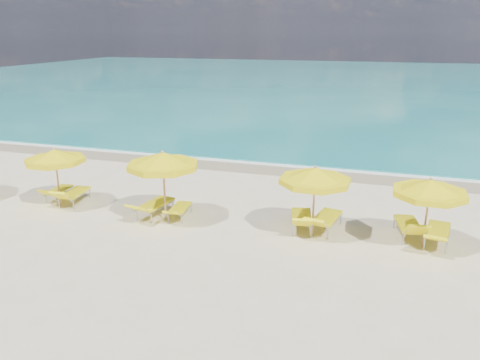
% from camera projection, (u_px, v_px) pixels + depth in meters
% --- Properties ---
extents(ground_plane, '(120.00, 120.00, 0.00)m').
position_uv_depth(ground_plane, '(226.00, 228.00, 15.28)').
color(ground_plane, beige).
extents(ocean, '(120.00, 80.00, 0.30)m').
position_uv_depth(ocean, '(349.00, 82.00, 58.95)').
color(ocean, '#147371').
rests_on(ocean, ground).
extents(wet_sand_band, '(120.00, 2.60, 0.01)m').
position_uv_depth(wet_sand_band, '(277.00, 168.00, 22.01)').
color(wet_sand_band, tan).
rests_on(wet_sand_band, ground).
extents(foam_line, '(120.00, 1.20, 0.03)m').
position_uv_depth(foam_line, '(281.00, 163.00, 22.74)').
color(foam_line, white).
rests_on(foam_line, ground).
extents(whitecap_near, '(14.00, 0.36, 0.05)m').
position_uv_depth(whitecap_near, '(223.00, 124.00, 32.44)').
color(whitecap_near, white).
rests_on(whitecap_near, ground).
extents(whitecap_far, '(18.00, 0.30, 0.05)m').
position_uv_depth(whitecap_far, '(431.00, 117.00, 34.86)').
color(whitecap_far, white).
rests_on(whitecap_far, ground).
extents(umbrella_2, '(2.75, 2.75, 2.18)m').
position_uv_depth(umbrella_2, '(55.00, 157.00, 16.75)').
color(umbrella_2, tan).
rests_on(umbrella_2, ground).
extents(umbrella_3, '(2.57, 2.57, 2.44)m').
position_uv_depth(umbrella_3, '(163.00, 161.00, 15.35)').
color(umbrella_3, tan).
rests_on(umbrella_3, ground).
extents(umbrella_4, '(2.87, 2.87, 2.26)m').
position_uv_depth(umbrella_4, '(315.00, 176.00, 14.24)').
color(umbrella_4, tan).
rests_on(umbrella_4, ground).
extents(umbrella_5, '(2.82, 2.82, 2.18)m').
position_uv_depth(umbrella_5, '(430.00, 188.00, 13.38)').
color(umbrella_5, tan).
rests_on(umbrella_5, ground).
extents(lounger_2_left, '(0.77, 1.71, 0.70)m').
position_uv_depth(lounger_2_left, '(59.00, 194.00, 17.90)').
color(lounger_2_left, '#A5A8AD').
rests_on(lounger_2_left, ground).
extents(lounger_2_right, '(0.84, 1.93, 0.84)m').
position_uv_depth(lounger_2_right, '(74.00, 197.00, 17.44)').
color(lounger_2_right, '#A5A8AD').
rests_on(lounger_2_right, ground).
extents(lounger_3_left, '(0.95, 2.09, 0.80)m').
position_uv_depth(lounger_3_left, '(155.00, 209.00, 16.25)').
color(lounger_3_left, '#A5A8AD').
rests_on(lounger_3_left, ground).
extents(lounger_3_right, '(0.70, 1.69, 0.63)m').
position_uv_depth(lounger_3_right, '(180.00, 212.00, 16.10)').
color(lounger_3_right, '#A5A8AD').
rests_on(lounger_3_right, ground).
extents(lounger_4_left, '(1.00, 2.02, 0.84)m').
position_uv_depth(lounger_4_left, '(301.00, 222.00, 15.15)').
color(lounger_4_left, '#A5A8AD').
rests_on(lounger_4_left, ground).
extents(lounger_4_right, '(1.04, 2.12, 0.86)m').
position_uv_depth(lounger_4_right, '(325.00, 223.00, 15.05)').
color(lounger_4_right, '#A5A8AD').
rests_on(lounger_4_right, ground).
extents(lounger_5_left, '(1.00, 2.01, 0.91)m').
position_uv_depth(lounger_5_left, '(408.00, 230.00, 14.53)').
color(lounger_5_left, '#A5A8AD').
rests_on(lounger_5_left, ground).
extents(lounger_5_right, '(0.97, 2.12, 0.77)m').
position_uv_depth(lounger_5_right, '(437.00, 237.00, 14.08)').
color(lounger_5_right, '#A5A8AD').
rests_on(lounger_5_right, ground).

